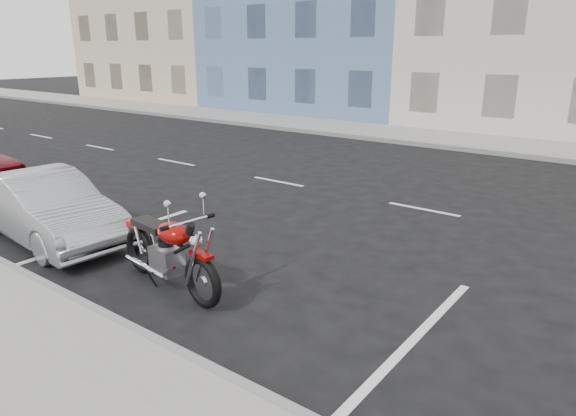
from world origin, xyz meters
name	(u,v)px	position (x,y,z in m)	size (l,w,h in m)	color
ground	(522,228)	(0.00, 0.00, 0.00)	(120.00, 120.00, 0.00)	black
sidewalk_far	(441,138)	(-5.00, 8.70, 0.07)	(80.00, 3.40, 0.15)	gray
curb_near	(35,281)	(-5.00, -7.00, 0.08)	(80.00, 0.12, 0.16)	gray
curb_far	(423,145)	(-5.00, 7.00, 0.08)	(80.00, 0.12, 0.16)	gray
bldg_far_west	(197,8)	(-26.00, 16.30, 6.00)	(12.00, 12.00, 12.00)	beige
motorcycle	(203,271)	(-2.56, -5.94, 0.53)	(2.32, 0.77, 1.17)	black
sedan_silver	(47,207)	(-6.66, -5.84, 0.62)	(1.31, 3.74, 1.23)	#989B9F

